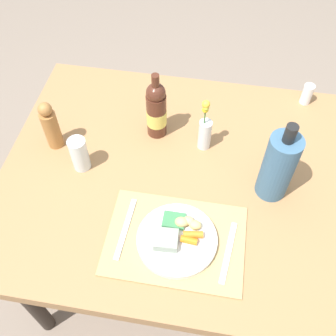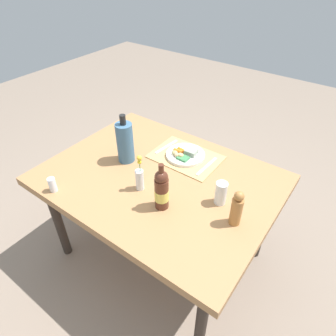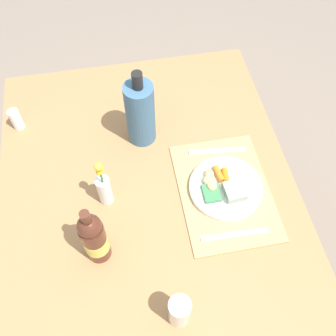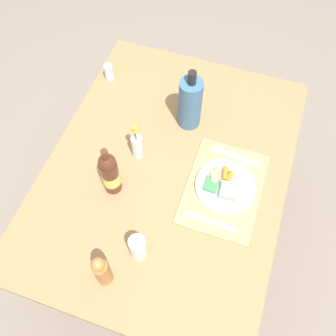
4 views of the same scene
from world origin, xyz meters
name	(u,v)px [view 1 (image 1 of 4)]	position (x,y,z in m)	size (l,w,h in m)	color
ground_plane	(185,261)	(0.00, 0.00, 0.00)	(8.00, 8.00, 0.00)	gray
dining_table	(191,187)	(0.00, 0.00, 0.66)	(1.35, 1.02, 0.73)	#A57549
placemat	(175,240)	(-0.02, -0.26, 0.73)	(0.43, 0.31, 0.01)	tan
dinner_plate	(177,238)	(-0.01, -0.26, 0.75)	(0.25, 0.25, 0.05)	white
fork	(126,228)	(-0.18, -0.24, 0.74)	(0.02, 0.22, 0.01)	silver
knife	(228,252)	(0.15, -0.27, 0.74)	(0.02, 0.21, 0.01)	silver
cooler_bottle	(278,166)	(0.27, -0.01, 0.86)	(0.10, 0.10, 0.32)	#3E6585
water_tumbler	(80,156)	(-0.39, -0.02, 0.79)	(0.06, 0.06, 0.13)	silver
salt_shaker	(307,94)	(0.40, 0.44, 0.77)	(0.04, 0.04, 0.09)	white
pepper_mill	(51,126)	(-0.52, 0.06, 0.83)	(0.06, 0.06, 0.20)	#AD723A
flower_vase	(205,131)	(0.02, 0.14, 0.81)	(0.05, 0.05, 0.23)	silver
wine_bottle	(156,110)	(-0.16, 0.18, 0.84)	(0.07, 0.07, 0.27)	#51281B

